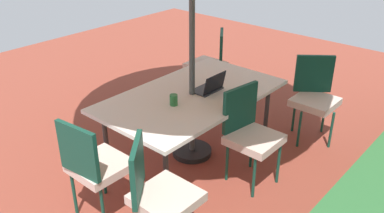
{
  "coord_description": "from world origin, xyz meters",
  "views": [
    {
      "loc": [
        2.97,
        2.59,
        2.56
      ],
      "look_at": [
        0.0,
        0.0,
        0.59
      ],
      "focal_mm": 38.64,
      "sensor_mm": 36.0,
      "label": 1
    }
  ],
  "objects_px": {
    "dining_table": "(192,98)",
    "chair_east": "(94,163)",
    "chair_northeast": "(158,191)",
    "laptop": "(209,87)",
    "chair_north": "(250,131)",
    "cup": "(174,100)",
    "chair_southwest": "(210,61)",
    "chair_northwest": "(314,95)"
  },
  "relations": [
    {
      "from": "chair_north",
      "to": "chair_northeast",
      "type": "bearing_deg",
      "value": -172.12
    },
    {
      "from": "chair_northeast",
      "to": "laptop",
      "type": "xyz_separation_m",
      "value": [
        -1.39,
        -0.62,
        0.24
      ]
    },
    {
      "from": "chair_north",
      "to": "cup",
      "type": "height_order",
      "value": "chair_north"
    },
    {
      "from": "chair_northwest",
      "to": "chair_east",
      "type": "height_order",
      "value": "same"
    },
    {
      "from": "chair_southwest",
      "to": "cup",
      "type": "height_order",
      "value": "chair_southwest"
    },
    {
      "from": "chair_northwest",
      "to": "cup",
      "type": "bearing_deg",
      "value": -154.81
    },
    {
      "from": "chair_east",
      "to": "chair_north",
      "type": "bearing_deg",
      "value": -123.81
    },
    {
      "from": "chair_northwest",
      "to": "chair_southwest",
      "type": "bearing_deg",
      "value": 139.36
    },
    {
      "from": "chair_northeast",
      "to": "laptop",
      "type": "height_order",
      "value": "chair_northeast"
    },
    {
      "from": "chair_southwest",
      "to": "chair_north",
      "type": "distance_m",
      "value": 1.98
    },
    {
      "from": "chair_southwest",
      "to": "laptop",
      "type": "bearing_deg",
      "value": 1.83
    },
    {
      "from": "chair_northeast",
      "to": "laptop",
      "type": "relative_size",
      "value": 3.04
    },
    {
      "from": "chair_northwest",
      "to": "chair_southwest",
      "type": "height_order",
      "value": "same"
    },
    {
      "from": "chair_southwest",
      "to": "chair_east",
      "type": "distance_m",
      "value": 2.73
    },
    {
      "from": "cup",
      "to": "laptop",
      "type": "bearing_deg",
      "value": 173.24
    },
    {
      "from": "dining_table",
      "to": "chair_east",
      "type": "xyz_separation_m",
      "value": [
        1.31,
        0.03,
        -0.14
      ]
    },
    {
      "from": "chair_northeast",
      "to": "chair_east",
      "type": "distance_m",
      "value": 0.69
    },
    {
      "from": "chair_northeast",
      "to": "cup",
      "type": "distance_m",
      "value": 1.15
    },
    {
      "from": "chair_northwest",
      "to": "cup",
      "type": "relative_size",
      "value": 8.76
    },
    {
      "from": "chair_northeast",
      "to": "chair_northwest",
      "type": "distance_m",
      "value": 2.44
    },
    {
      "from": "chair_northwest",
      "to": "chair_east",
      "type": "bearing_deg",
      "value": -145.28
    },
    {
      "from": "chair_southwest",
      "to": "cup",
      "type": "bearing_deg",
      "value": -9.32
    },
    {
      "from": "chair_northwest",
      "to": "laptop",
      "type": "height_order",
      "value": "chair_northwest"
    },
    {
      "from": "chair_northwest",
      "to": "chair_north",
      "type": "relative_size",
      "value": 1.0
    },
    {
      "from": "dining_table",
      "to": "chair_southwest",
      "type": "bearing_deg",
      "value": -148.55
    },
    {
      "from": "chair_east",
      "to": "laptop",
      "type": "xyz_separation_m",
      "value": [
        -1.48,
        0.06,
        0.24
      ]
    },
    {
      "from": "chair_north",
      "to": "cup",
      "type": "bearing_deg",
      "value": 124.96
    },
    {
      "from": "chair_north",
      "to": "chair_southwest",
      "type": "bearing_deg",
      "value": 58.68
    },
    {
      "from": "chair_southwest",
      "to": "chair_east",
      "type": "relative_size",
      "value": 1.0
    },
    {
      "from": "chair_southwest",
      "to": "cup",
      "type": "distance_m",
      "value": 1.83
    },
    {
      "from": "cup",
      "to": "dining_table",
      "type": "bearing_deg",
      "value": -173.34
    },
    {
      "from": "chair_east",
      "to": "cup",
      "type": "bearing_deg",
      "value": -96.55
    },
    {
      "from": "chair_northwest",
      "to": "chair_east",
      "type": "relative_size",
      "value": 1.0
    },
    {
      "from": "chair_northeast",
      "to": "chair_north",
      "type": "bearing_deg",
      "value": -40.57
    },
    {
      "from": "dining_table",
      "to": "chair_north",
      "type": "xyz_separation_m",
      "value": [
        -0.02,
        0.73,
        -0.14
      ]
    },
    {
      "from": "dining_table",
      "to": "chair_east",
      "type": "height_order",
      "value": "chair_east"
    },
    {
      "from": "chair_northeast",
      "to": "chair_southwest",
      "type": "xyz_separation_m",
      "value": [
        -2.51,
        -1.51,
        0.0
      ]
    },
    {
      "from": "chair_southwest",
      "to": "chair_east",
      "type": "xyz_separation_m",
      "value": [
        2.6,
        0.82,
        0.0
      ]
    },
    {
      "from": "chair_north",
      "to": "laptop",
      "type": "relative_size",
      "value": 3.04
    },
    {
      "from": "dining_table",
      "to": "chair_northwest",
      "type": "xyz_separation_m",
      "value": [
        -1.22,
        0.81,
        -0.14
      ]
    },
    {
      "from": "chair_northwest",
      "to": "cup",
      "type": "height_order",
      "value": "chair_northwest"
    },
    {
      "from": "dining_table",
      "to": "cup",
      "type": "bearing_deg",
      "value": 6.66
    }
  ]
}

